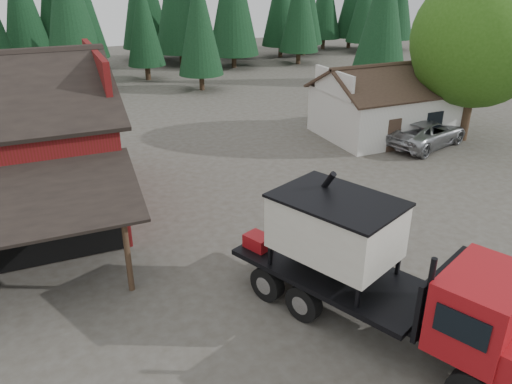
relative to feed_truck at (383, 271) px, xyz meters
name	(u,v)px	position (x,y,z in m)	size (l,w,h in m)	color
ground	(303,284)	(-0.93, 2.97, -2.11)	(120.00, 120.00, 0.00)	#464137
farmhouse	(385,109)	(12.07, 15.97, -0.45)	(8.60, 6.42, 4.65)	silver
deciduous_tree	(479,45)	(16.08, 12.94, 3.79)	(8.00, 8.00, 10.20)	#382619
conifer_backdrop	(113,71)	(-0.93, 44.97, -2.11)	(76.00, 16.00, 16.00)	black
near_pine_b	(199,21)	(5.07, 32.97, 3.77)	(3.96, 3.96, 10.40)	#382619
near_pine_c	(384,6)	(21.07, 28.97, 4.78)	(4.84, 4.84, 12.40)	#382619
near_pine_d	(68,2)	(-4.93, 36.97, 5.28)	(5.28, 5.28, 13.40)	#382619
feed_truck	(383,271)	(0.00, 0.00, 0.00)	(6.42, 10.25, 4.52)	black
silver_car	(426,133)	(13.07, 12.97, -1.29)	(2.74, 5.94, 1.65)	#A0A3A8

